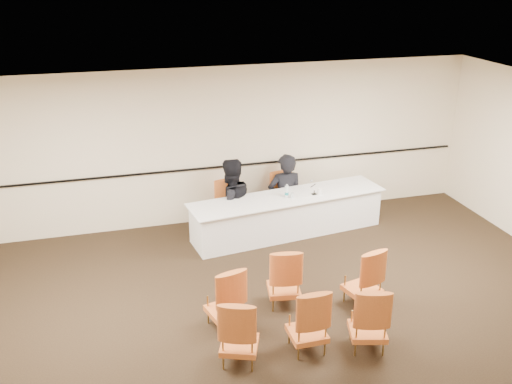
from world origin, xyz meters
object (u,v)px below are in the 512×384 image
at_px(panelist_second, 230,207).
at_px(aud_chair_front_left, 225,297).
at_px(panel_table, 288,215).
at_px(panelist_second_chair, 230,207).
at_px(aud_chair_front_mid, 284,276).
at_px(aud_chair_front_right, 363,276).
at_px(microphone, 314,188).
at_px(coffee_cup, 320,191).
at_px(aud_chair_back_right, 369,317).
at_px(water_bottle, 287,191).
at_px(aud_chair_back_mid, 308,318).
at_px(panelist_main, 285,201).
at_px(drinking_glass, 292,195).
at_px(panelist_main_chair, 285,197).
at_px(aud_chair_back_left, 239,330).

bearing_deg(panelist_second, aud_chair_front_left, 58.34).
relative_size(panel_table, panelist_second_chair, 3.90).
bearing_deg(aud_chair_front_mid, aud_chair_front_right, -5.61).
height_order(microphone, coffee_cup, microphone).
bearing_deg(panelist_second_chair, aud_chair_front_left, -112.32).
relative_size(aud_chair_front_left, aud_chair_back_right, 1.00).
bearing_deg(aud_chair_front_right, water_bottle, 82.42).
bearing_deg(aud_chair_back_mid, aud_chair_front_mid, 87.34).
bearing_deg(panelist_second_chair, microphone, -25.55).
bearing_deg(panelist_main, coffee_cup, 125.56).
relative_size(drinking_glass, aud_chair_front_mid, 0.11).
bearing_deg(aud_chair_front_left, panelist_main_chair, 44.28).
bearing_deg(panelist_second_chair, aud_chair_back_left, -109.32).
xyz_separation_m(panelist_main_chair, panelist_second_chair, (-1.13, -0.15, 0.00)).
distance_m(aud_chair_front_left, aud_chair_front_right, 2.06).
xyz_separation_m(coffee_cup, aud_chair_back_right, (-0.68, -3.47, -0.33)).
relative_size(coffee_cup, aud_chair_back_left, 0.13).
bearing_deg(drinking_glass, aud_chair_front_left, -126.16).
distance_m(drinking_glass, aud_chair_back_right, 3.47).
relative_size(panelist_second, aud_chair_front_left, 1.99).
bearing_deg(aud_chair_back_mid, drinking_glass, 74.02).
distance_m(panelist_second_chair, aud_chair_back_left, 3.87).
distance_m(water_bottle, aud_chair_front_right, 2.61).
distance_m(panelist_main_chair, aud_chair_back_left, 4.39).
relative_size(panelist_main, water_bottle, 7.80).
bearing_deg(aud_chair_back_mid, panelist_main, 75.33).
xyz_separation_m(panelist_second, aud_chair_front_right, (1.28, -3.01, 0.01)).
relative_size(drinking_glass, aud_chair_back_right, 0.11).
bearing_deg(aud_chair_front_mid, panelist_second, 103.77).
xyz_separation_m(drinking_glass, aud_chair_front_mid, (-0.87, -2.18, -0.32)).
relative_size(panelist_main_chair, panelist_second, 0.50).
bearing_deg(drinking_glass, panelist_main, 82.34).
bearing_deg(aud_chair_back_left, aud_chair_front_mid, 70.84).
relative_size(panelist_second, water_bottle, 7.73).
bearing_deg(drinking_glass, aud_chair_back_right, -92.27).
bearing_deg(aud_chair_front_mid, aud_chair_front_left, -151.58).
bearing_deg(panelist_main, panel_table, 77.57).
bearing_deg(aud_chair_back_mid, microphone, 67.38).
distance_m(drinking_glass, aud_chair_back_left, 3.76).
height_order(panelist_main_chair, aud_chair_back_left, same).
relative_size(panelist_second, aud_chair_back_mid, 1.99).
relative_size(panel_table, panelist_second, 1.96).
height_order(coffee_cup, aud_chair_back_mid, aud_chair_back_mid).
xyz_separation_m(panel_table, aud_chair_front_mid, (-0.82, -2.27, 0.10)).
height_order(aud_chair_front_left, aud_chair_front_mid, same).
xyz_separation_m(panelist_main, aud_chair_back_mid, (-1.00, -3.95, 0.07)).
height_order(water_bottle, aud_chair_back_left, water_bottle).
height_order(aud_chair_front_right, aud_chair_back_left, same).
distance_m(coffee_cup, aud_chair_front_mid, 2.63).
xyz_separation_m(panelist_main, panelist_main_chair, (0.00, 0.00, 0.07)).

